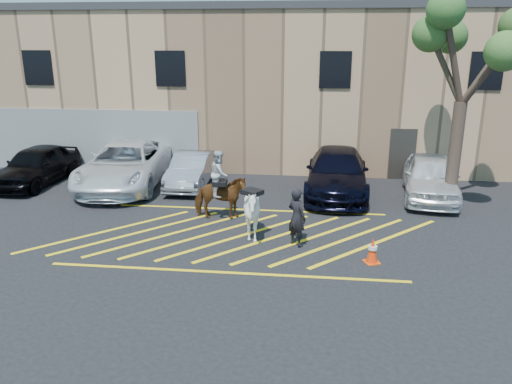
# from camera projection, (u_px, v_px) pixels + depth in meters

# --- Properties ---
(ground) EXTENTS (90.00, 90.00, 0.00)m
(ground) POSITION_uv_depth(u_px,v_px,m) (241.00, 233.00, 15.68)
(ground) COLOR black
(ground) RESTS_ON ground
(car_black_suv) EXTENTS (2.14, 4.77, 1.59)m
(car_black_suv) POSITION_uv_depth(u_px,v_px,m) (37.00, 165.00, 20.76)
(car_black_suv) COLOR black
(car_black_suv) RESTS_ON ground
(car_white_pickup) EXTENTS (3.39, 6.58, 1.78)m
(car_white_pickup) POSITION_uv_depth(u_px,v_px,m) (125.00, 165.00, 20.42)
(car_white_pickup) COLOR white
(car_white_pickup) RESTS_ON ground
(car_silver_sedan) EXTENTS (1.44, 4.12, 1.36)m
(car_silver_sedan) POSITION_uv_depth(u_px,v_px,m) (192.00, 170.00, 20.50)
(car_silver_sedan) COLOR #90949E
(car_silver_sedan) RESTS_ON ground
(car_blue_suv) EXTENTS (2.61, 5.86, 1.67)m
(car_blue_suv) POSITION_uv_depth(u_px,v_px,m) (337.00, 172.00, 19.50)
(car_blue_suv) COLOR black
(car_blue_suv) RESTS_ON ground
(car_white_suv) EXTENTS (2.58, 5.03, 1.64)m
(car_white_suv) POSITION_uv_depth(u_px,v_px,m) (430.00, 177.00, 18.94)
(car_white_suv) COLOR white
(car_white_suv) RESTS_ON ground
(handler) EXTENTS (0.75, 0.73, 1.75)m
(handler) POSITION_uv_depth(u_px,v_px,m) (297.00, 217.00, 14.50)
(handler) COLOR black
(handler) RESTS_ON ground
(warehouse) EXTENTS (32.42, 10.20, 7.30)m
(warehouse) POSITION_uv_depth(u_px,v_px,m) (272.00, 82.00, 25.98)
(warehouse) COLOR tan
(warehouse) RESTS_ON ground
(hatching_zone) EXTENTS (12.60, 5.12, 0.01)m
(hatching_zone) POSITION_uv_depth(u_px,v_px,m) (239.00, 236.00, 15.39)
(hatching_zone) COLOR yellow
(hatching_zone) RESTS_ON ground
(mounted_bay) EXTENTS (1.83, 0.90, 2.36)m
(mounted_bay) POSITION_uv_depth(u_px,v_px,m) (220.00, 192.00, 16.61)
(mounted_bay) COLOR brown
(mounted_bay) RESTS_ON ground
(saddled_white) EXTENTS (1.97, 2.02, 1.68)m
(saddled_white) POSITION_uv_depth(u_px,v_px,m) (252.00, 213.00, 14.98)
(saddled_white) COLOR silver
(saddled_white) RESTS_ON ground
(traffic_cone) EXTENTS (0.49, 0.49, 0.73)m
(traffic_cone) POSITION_uv_depth(u_px,v_px,m) (372.00, 250.00, 13.50)
(traffic_cone) COLOR #FF4B0A
(traffic_cone) RESTS_ON ground
(tree) EXTENTS (3.99, 4.37, 7.31)m
(tree) POSITION_uv_depth(u_px,v_px,m) (468.00, 43.00, 16.29)
(tree) COLOR #4D392F
(tree) RESTS_ON ground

